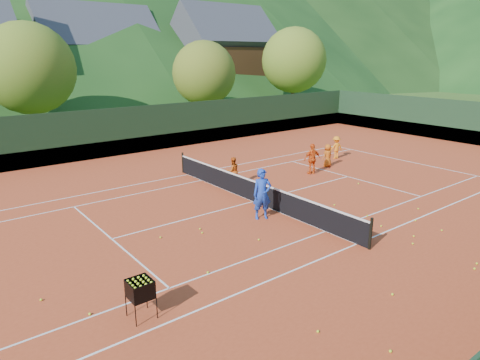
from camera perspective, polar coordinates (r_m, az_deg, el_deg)
ground at (r=18.65m, az=1.82°, el=-2.94°), size 400.00×400.00×0.00m
clay_court at (r=18.64m, az=1.82°, el=-2.91°), size 40.00×24.00×0.02m
coach at (r=16.46m, az=2.97°, el=-1.89°), size 0.86×0.73×1.99m
student_a at (r=20.83m, az=-0.96°, el=1.21°), size 0.76×0.65×1.38m
student_b at (r=23.01m, az=9.61°, el=2.80°), size 1.04×0.65×1.64m
student_c at (r=24.73m, az=11.61°, el=3.23°), size 0.64×0.42×1.30m
student_d at (r=26.80m, az=12.69°, el=4.27°), size 0.98×0.69×1.37m
tennis_ball_0 at (r=16.31m, az=22.15°, el=-6.95°), size 0.07×0.07×0.07m
tennis_ball_1 at (r=12.66m, az=-25.00°, el=-14.27°), size 0.07×0.07×0.07m
tennis_ball_2 at (r=17.67m, az=16.61°, el=-4.59°), size 0.07×0.07×0.07m
tennis_ball_4 at (r=14.87m, az=2.53°, el=-7.95°), size 0.07×0.07×0.07m
tennis_ball_5 at (r=14.76m, az=28.80°, el=-10.33°), size 0.07×0.07×0.07m
tennis_ball_6 at (r=15.69m, az=22.04°, el=-7.87°), size 0.07×0.07×0.07m
tennis_ball_7 at (r=12.45m, az=19.66°, el=-14.16°), size 0.07×0.07×0.07m
tennis_ball_8 at (r=10.61m, az=10.35°, el=-19.24°), size 0.07×0.07×0.07m
tennis_ball_9 at (r=16.10m, az=12.69°, el=-6.39°), size 0.07×0.07×0.07m
tennis_ball_10 at (r=16.81m, az=18.31°, el=-5.84°), size 0.07×0.07×0.07m
tennis_ball_11 at (r=18.55m, az=12.47°, el=-3.26°), size 0.07×0.07×0.07m
tennis_ball_12 at (r=10.43m, az=19.42°, el=-20.73°), size 0.07×0.07×0.07m
tennis_ball_14 at (r=12.83m, az=-4.32°, el=-12.19°), size 0.07×0.07×0.07m
tennis_ball_15 at (r=17.23m, az=25.31°, el=-6.08°), size 0.07×0.07×0.07m
tennis_ball_16 at (r=15.45m, az=-5.07°, el=-7.02°), size 0.07×0.07×0.07m
tennis_ball_17 at (r=16.69m, az=13.17°, el=-5.57°), size 0.07×0.07×0.07m
tennis_ball_18 at (r=18.16m, az=5.34°, el=-3.37°), size 0.07×0.07×0.07m
tennis_ball_19 at (r=17.12m, az=8.76°, el=-4.75°), size 0.07×0.07×0.07m
tennis_ball_20 at (r=15.79m, az=-5.36°, el=-6.50°), size 0.07×0.07×0.07m
tennis_ball_21 at (r=11.63m, az=-19.40°, el=-16.49°), size 0.07×0.07×0.07m
tennis_ball_22 at (r=21.85m, az=15.52°, el=-0.46°), size 0.07×0.07×0.07m
tennis_ball_23 at (r=19.15m, az=22.68°, el=-3.56°), size 0.07×0.07×0.07m
tennis_ball_24 at (r=18.05m, az=9.34°, el=-3.65°), size 0.07×0.07×0.07m
tennis_ball_25 at (r=17.97m, az=9.57°, el=-3.75°), size 0.07×0.07×0.07m
tennis_ball_26 at (r=17.80m, az=22.36°, el=-5.01°), size 0.07×0.07×0.07m
tennis_ball_27 at (r=15.12m, az=29.03°, el=-9.72°), size 0.07×0.07×0.07m
tennis_ball_29 at (r=15.28m, az=-10.56°, el=-7.53°), size 0.07×0.07×0.07m
court_lines at (r=18.64m, az=1.82°, el=-2.87°), size 23.83×11.03×0.00m
tennis_net at (r=18.48m, az=1.83°, el=-1.42°), size 0.10×12.07×1.10m
perimeter_fence at (r=18.26m, az=1.86°, el=0.82°), size 40.40×24.24×3.00m
ball_hopper at (r=10.84m, az=-13.17°, el=-14.08°), size 0.57×0.57×1.00m
chalet_mid at (r=50.56m, az=-18.47°, el=14.32°), size 12.65×8.82×11.45m
chalet_right at (r=53.58m, az=-2.23°, el=15.48°), size 11.50×8.82×11.91m
tree_b at (r=34.31m, az=-26.36°, el=13.17°), size 6.40×6.40×8.40m
tree_c at (r=38.88m, az=-4.81°, el=14.00°), size 5.60×5.60×7.35m
tree_d at (r=47.21m, az=7.20°, el=15.55°), size 6.80×6.80×8.93m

